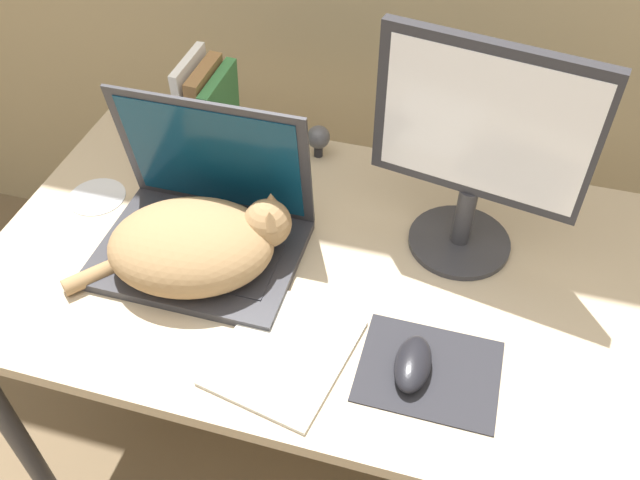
{
  "coord_description": "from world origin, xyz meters",
  "views": [
    {
      "loc": [
        0.26,
        -0.47,
        1.66
      ],
      "look_at": [
        0.02,
        0.34,
        0.81
      ],
      "focal_mm": 38.0,
      "sensor_mm": 36.0,
      "label": 1
    }
  ],
  "objects_px": {
    "laptop": "(203,224)",
    "notepad": "(284,352)",
    "computer_mouse": "(413,364)",
    "webcam": "(318,138)",
    "external_monitor": "(478,148)",
    "book_row": "(208,108)",
    "cd_disc": "(97,197)",
    "cat": "(196,244)"
  },
  "relations": [
    {
      "from": "laptop",
      "to": "notepad",
      "type": "xyz_separation_m",
      "value": [
        0.23,
        -0.21,
        -0.05
      ]
    },
    {
      "from": "computer_mouse",
      "to": "webcam",
      "type": "relative_size",
      "value": 1.49
    },
    {
      "from": "external_monitor",
      "to": "computer_mouse",
      "type": "xyz_separation_m",
      "value": [
        -0.04,
        -0.32,
        -0.22
      ]
    },
    {
      "from": "computer_mouse",
      "to": "webcam",
      "type": "distance_m",
      "value": 0.6
    },
    {
      "from": "computer_mouse",
      "to": "book_row",
      "type": "height_order",
      "value": "book_row"
    },
    {
      "from": "computer_mouse",
      "to": "cd_disc",
      "type": "xyz_separation_m",
      "value": [
        -0.72,
        0.25,
        -0.02
      ]
    },
    {
      "from": "cat",
      "to": "cd_disc",
      "type": "relative_size",
      "value": 3.29
    },
    {
      "from": "cd_disc",
      "to": "book_row",
      "type": "bearing_deg",
      "value": 55.36
    },
    {
      "from": "webcam",
      "to": "cd_disc",
      "type": "distance_m",
      "value": 0.49
    },
    {
      "from": "notepad",
      "to": "external_monitor",
      "type": "bearing_deg",
      "value": 54.0
    },
    {
      "from": "book_row",
      "to": "cd_disc",
      "type": "bearing_deg",
      "value": -124.64
    },
    {
      "from": "laptop",
      "to": "cat",
      "type": "relative_size",
      "value": 0.97
    },
    {
      "from": "cd_disc",
      "to": "cat",
      "type": "bearing_deg",
      "value": -24.11
    },
    {
      "from": "notepad",
      "to": "cd_disc",
      "type": "distance_m",
      "value": 0.58
    },
    {
      "from": "book_row",
      "to": "webcam",
      "type": "relative_size",
      "value": 2.8
    },
    {
      "from": "book_row",
      "to": "notepad",
      "type": "height_order",
      "value": "book_row"
    },
    {
      "from": "computer_mouse",
      "to": "laptop",
      "type": "bearing_deg",
      "value": 157.7
    },
    {
      "from": "notepad",
      "to": "webcam",
      "type": "height_order",
      "value": "webcam"
    },
    {
      "from": "cat",
      "to": "external_monitor",
      "type": "distance_m",
      "value": 0.53
    },
    {
      "from": "laptop",
      "to": "cat",
      "type": "height_order",
      "value": "laptop"
    },
    {
      "from": "book_row",
      "to": "notepad",
      "type": "xyz_separation_m",
      "value": [
        0.34,
        -0.51,
        -0.09
      ]
    },
    {
      "from": "laptop",
      "to": "cd_disc",
      "type": "bearing_deg",
      "value": 166.51
    },
    {
      "from": "book_row",
      "to": "notepad",
      "type": "bearing_deg",
      "value": -56.33
    },
    {
      "from": "cat",
      "to": "book_row",
      "type": "bearing_deg",
      "value": 109.04
    },
    {
      "from": "external_monitor",
      "to": "book_row",
      "type": "bearing_deg",
      "value": 164.08
    },
    {
      "from": "external_monitor",
      "to": "computer_mouse",
      "type": "height_order",
      "value": "external_monitor"
    },
    {
      "from": "laptop",
      "to": "computer_mouse",
      "type": "bearing_deg",
      "value": -22.3
    },
    {
      "from": "cat",
      "to": "external_monitor",
      "type": "relative_size",
      "value": 0.91
    },
    {
      "from": "cat",
      "to": "cd_disc",
      "type": "height_order",
      "value": "cat"
    },
    {
      "from": "laptop",
      "to": "computer_mouse",
      "type": "height_order",
      "value": "laptop"
    },
    {
      "from": "external_monitor",
      "to": "webcam",
      "type": "relative_size",
      "value": 5.65
    },
    {
      "from": "cat",
      "to": "webcam",
      "type": "xyz_separation_m",
      "value": [
        0.12,
        0.4,
        -0.02
      ]
    },
    {
      "from": "cat",
      "to": "book_row",
      "type": "relative_size",
      "value": 1.83
    },
    {
      "from": "book_row",
      "to": "external_monitor",
      "type": "bearing_deg",
      "value": -15.92
    },
    {
      "from": "laptop",
      "to": "external_monitor",
      "type": "height_order",
      "value": "external_monitor"
    },
    {
      "from": "cat",
      "to": "computer_mouse",
      "type": "height_order",
      "value": "cat"
    },
    {
      "from": "book_row",
      "to": "laptop",
      "type": "bearing_deg",
      "value": -69.72
    },
    {
      "from": "computer_mouse",
      "to": "external_monitor",
      "type": "bearing_deg",
      "value": 83.69
    },
    {
      "from": "webcam",
      "to": "cd_disc",
      "type": "xyz_separation_m",
      "value": [
        -0.41,
        -0.27,
        -0.05
      ]
    },
    {
      "from": "laptop",
      "to": "external_monitor",
      "type": "bearing_deg",
      "value": 16.01
    },
    {
      "from": "laptop",
      "to": "external_monitor",
      "type": "distance_m",
      "value": 0.53
    },
    {
      "from": "cd_disc",
      "to": "webcam",
      "type": "bearing_deg",
      "value": 32.78
    }
  ]
}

